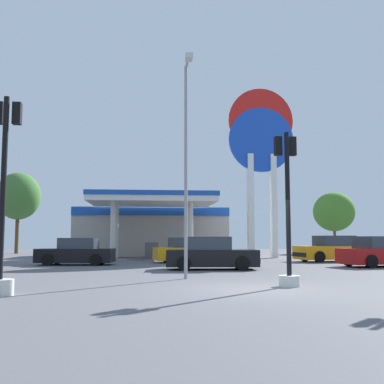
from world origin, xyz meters
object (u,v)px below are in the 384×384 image
Objects in this scene: car_3 at (189,251)px; traffic_signal_0 at (2,225)px; tree_0 at (18,196)px; tree_2 at (334,212)px; station_pole_sign at (261,149)px; traffic_signal_2 at (288,221)px; tree_1 at (195,211)px; car_1 at (381,253)px; corner_streetlamp at (186,149)px; car_0 at (211,255)px; car_4 at (76,253)px; car_5 at (332,250)px.

car_3 is 0.85× the size of traffic_signal_0.
tree_2 is at bearing -1.73° from tree_0.
tree_2 is at bearing 55.08° from traffic_signal_0.
traffic_signal_2 is (-3.97, -18.78, -5.88)m from station_pole_sign.
car_1 is at bearing -71.51° from tree_1.
corner_streetlamp reaches higher than traffic_signal_2.
car_1 is 10.23m from car_3.
tree_2 is at bearing 58.32° from corner_streetlamp.
car_1 is (8.55, 1.20, 0.01)m from car_0.
car_3 is at bearing -136.61° from station_pole_sign.
traffic_signal_0 is 0.68× the size of tree_0.
car_4 is at bearing 119.35° from corner_streetlamp.
car_1 is 0.77× the size of tree_2.
car_0 is 6.34m from corner_streetlamp.
tree_0 is 0.97× the size of corner_streetlamp.
corner_streetlamp is (-9.65, -10.95, 3.80)m from car_5.
car_3 is (-9.02, 4.82, -0.02)m from car_1.
traffic_signal_0 is at bearing -89.56° from car_4.
tree_0 reaches higher than car_5.
car_4 is at bearing 90.44° from traffic_signal_0.
traffic_signal_2 is (-7.30, -8.58, 1.22)m from car_1.
station_pole_sign is at bearing 60.00° from traffic_signal_0.
car_4 is 10.92m from corner_streetlamp.
tree_2 is 30.84m from corner_streetlamp.
corner_streetlamp is (4.91, 3.99, 2.77)m from traffic_signal_0.
car_1 is 0.58× the size of corner_streetlamp.
car_3 is 0.74× the size of tree_2.
traffic_signal_0 is 7.82m from traffic_signal_2.
tree_0 is (-14.03, 16.29, 4.50)m from car_3.
car_5 is 17.56m from tree_1.
traffic_signal_0 is at bearing -126.19° from car_0.
station_pole_sign reaches higher than traffic_signal_0.
tree_1 is at bearing 82.81° from car_3.
corner_streetlamp is (-10.08, -6.01, 3.83)m from car_1.
traffic_signal_0 reaches higher than car_0.
traffic_signal_2 reaches higher than car_3.
car_4 is 14.80m from car_5.
tree_1 is at bearing -0.72° from tree_0.
car_5 is 15.08m from corner_streetlamp.
corner_streetlamp reaches higher than tree_0.
tree_2 is (13.11, -0.68, -0.07)m from tree_1.
car_0 is 7.59m from traffic_signal_2.
car_5 is 20.89m from traffic_signal_0.
corner_streetlamp is (12.97, -27.12, -0.65)m from tree_0.
station_pole_sign reaches higher than car_1.
tree_0 reaches higher than car_3.
car_0 is at bearing -172.01° from car_1.
car_1 is at bearing 7.99° from car_0.
car_3 is 16.01m from traffic_signal_0.
tree_0 reaches higher than car_1.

